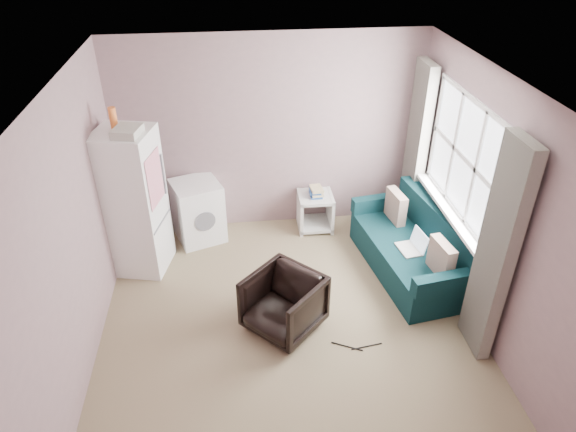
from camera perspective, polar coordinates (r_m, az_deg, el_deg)
The scene contains 8 objects.
room at distance 4.58m, azimuth 0.48°, elevation -1.26°, with size 3.84×4.24×2.54m.
armchair at distance 5.17m, azimuth -0.50°, elevation -9.45°, with size 0.66×0.62×0.68m, color black.
fridge at distance 5.97m, azimuth -16.75°, elevation 1.50°, with size 0.71×0.71×1.95m.
washing_machine at distance 6.55m, azimuth -9.97°, elevation 0.68°, with size 0.71×0.71×0.79m.
side_table at distance 6.72m, azimuth 3.04°, elevation 0.79°, with size 0.45×0.45×0.61m.
sofa at distance 6.13m, azimuth 13.85°, elevation -3.66°, with size 1.06×1.86×0.79m.
window_dressing at distance 5.69m, azimuth 17.54°, elevation 2.52°, with size 0.17×2.62×2.18m.
floor_cables at distance 5.25m, azimuth 7.66°, elevation -14.16°, with size 0.50×0.16×0.01m.
Camera 1 is at (-0.46, -3.79, 3.77)m, focal length 32.00 mm.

